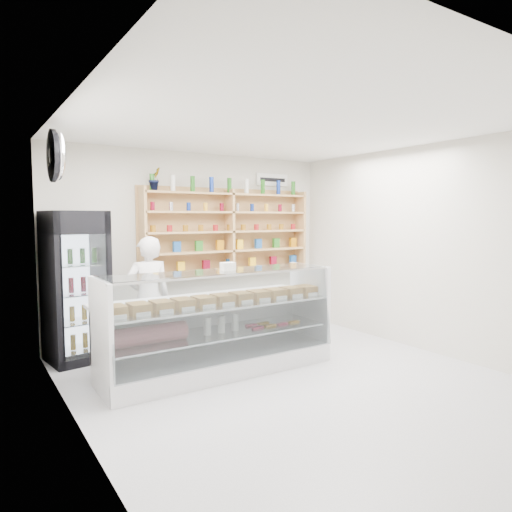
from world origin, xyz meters
TOP-DOWN VIEW (x-y plane):
  - room at (0.00, 0.00)m, footprint 5.00×5.00m
  - display_counter at (-0.54, 0.78)m, footprint 2.77×0.83m
  - shop_worker at (-1.06, 1.71)m, footprint 0.61×0.43m
  - drinks_cooler at (-1.85, 2.13)m, footprint 0.77×0.75m
  - wall_shelving at (0.50, 2.34)m, footprint 2.84×0.28m
  - potted_plant at (-0.71, 2.34)m, footprint 0.23×0.21m
  - security_mirror at (-2.17, 1.20)m, footprint 0.15×0.50m
  - wall_sign at (1.40, 2.47)m, footprint 0.62×0.03m

SIDE VIEW (x-z plane):
  - display_counter at x=-0.54m, z-range -0.26..0.94m
  - shop_worker at x=-1.06m, z-range 0.00..1.58m
  - drinks_cooler at x=-1.85m, z-range 0.00..1.91m
  - room at x=0.00m, z-range -1.10..3.90m
  - wall_shelving at x=0.50m, z-range 0.93..2.26m
  - potted_plant at x=-0.71m, z-range 2.20..2.53m
  - security_mirror at x=-2.17m, z-range 2.20..2.70m
  - wall_sign at x=1.40m, z-range 2.35..2.55m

